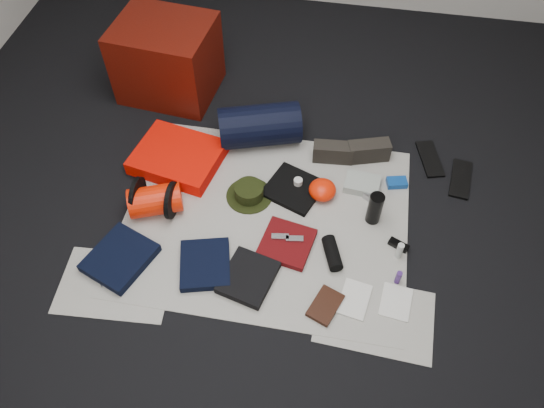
% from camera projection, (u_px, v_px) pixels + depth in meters
% --- Properties ---
extents(floor, '(4.50, 4.50, 0.02)m').
position_uv_depth(floor, '(266.00, 220.00, 3.03)').
color(floor, black).
rests_on(floor, ground).
extents(newspaper_mat, '(1.60, 1.30, 0.01)m').
position_uv_depth(newspaper_mat, '(266.00, 219.00, 3.02)').
color(newspaper_mat, beige).
rests_on(newspaper_mat, floor).
extents(newspaper_sheet_front_left, '(0.61, 0.44, 0.00)m').
position_uv_depth(newspaper_sheet_front_left, '(115.00, 284.00, 2.77)').
color(newspaper_sheet_front_left, beige).
rests_on(newspaper_sheet_front_left, floor).
extents(newspaper_sheet_front_right, '(0.60, 0.43, 0.00)m').
position_uv_depth(newspaper_sheet_front_right, '(375.00, 317.00, 2.66)').
color(newspaper_sheet_front_right, beige).
rests_on(newspaper_sheet_front_right, floor).
extents(red_cabinet, '(0.66, 0.57, 0.51)m').
position_uv_depth(red_cabinet, '(167.00, 59.00, 3.50)').
color(red_cabinet, '#540E06').
rests_on(red_cabinet, floor).
extents(sleeping_pad, '(0.58, 0.50, 0.09)m').
position_uv_depth(sleeping_pad, '(178.00, 157.00, 3.25)').
color(sleeping_pad, '#FA1202').
rests_on(sleeping_pad, newspaper_mat).
extents(stuff_sack, '(0.34, 0.27, 0.17)m').
position_uv_depth(stuff_sack, '(155.00, 200.00, 2.99)').
color(stuff_sack, '#F12004').
rests_on(stuff_sack, newspaper_mat).
extents(sack_strap_left, '(0.02, 0.22, 0.22)m').
position_uv_depth(sack_strap_left, '(138.00, 196.00, 2.99)').
color(sack_strap_left, black).
rests_on(sack_strap_left, newspaper_mat).
extents(sack_strap_right, '(0.02, 0.22, 0.22)m').
position_uv_depth(sack_strap_right, '(172.00, 200.00, 2.96)').
color(sack_strap_right, black).
rests_on(sack_strap_right, newspaper_mat).
extents(navy_duffel, '(0.56, 0.40, 0.26)m').
position_uv_depth(navy_duffel, '(260.00, 126.00, 3.29)').
color(navy_duffel, black).
rests_on(navy_duffel, newspaper_mat).
extents(boonie_brim, '(0.33, 0.33, 0.01)m').
position_uv_depth(boonie_brim, '(249.00, 196.00, 3.12)').
color(boonie_brim, black).
rests_on(boonie_brim, newspaper_mat).
extents(boonie_crown, '(0.17, 0.17, 0.07)m').
position_uv_depth(boonie_crown, '(249.00, 191.00, 3.09)').
color(boonie_crown, black).
rests_on(boonie_crown, boonie_brim).
extents(hiking_boot_left, '(0.25, 0.11, 0.12)m').
position_uv_depth(hiking_boot_left, '(333.00, 152.00, 3.25)').
color(hiking_boot_left, '#28251F').
rests_on(hiking_boot_left, newspaper_mat).
extents(hiking_boot_right, '(0.27, 0.17, 0.13)m').
position_uv_depth(hiking_boot_right, '(369.00, 151.00, 3.25)').
color(hiking_boot_right, '#28251F').
rests_on(hiking_boot_right, newspaper_mat).
extents(flip_flop_left, '(0.18, 0.31, 0.02)m').
position_uv_depth(flip_flop_left, '(430.00, 159.00, 3.30)').
color(flip_flop_left, black).
rests_on(flip_flop_left, floor).
extents(flip_flop_right, '(0.15, 0.31, 0.02)m').
position_uv_depth(flip_flop_right, '(461.00, 179.00, 3.20)').
color(flip_flop_right, black).
rests_on(flip_flop_right, floor).
extents(trousers_navy_a, '(0.40, 0.42, 0.05)m').
position_uv_depth(trousers_navy_a, '(120.00, 258.00, 2.83)').
color(trousers_navy_a, black).
rests_on(trousers_navy_a, newspaper_mat).
extents(trousers_navy_b, '(0.33, 0.35, 0.05)m').
position_uv_depth(trousers_navy_b, '(205.00, 264.00, 2.81)').
color(trousers_navy_b, black).
rests_on(trousers_navy_b, newspaper_mat).
extents(trousers_charcoal, '(0.31, 0.34, 0.04)m').
position_uv_depth(trousers_charcoal, '(248.00, 277.00, 2.76)').
color(trousers_charcoal, black).
rests_on(trousers_charcoal, newspaper_mat).
extents(black_tshirt, '(0.39, 0.38, 0.03)m').
position_uv_depth(black_tshirt, '(294.00, 189.00, 3.13)').
color(black_tshirt, black).
rests_on(black_tshirt, newspaper_mat).
extents(red_shirt, '(0.31, 0.31, 0.04)m').
position_uv_depth(red_shirt, '(287.00, 243.00, 2.90)').
color(red_shirt, '#57090B').
rests_on(red_shirt, newspaper_mat).
extents(orange_stuff_sack, '(0.19, 0.19, 0.10)m').
position_uv_depth(orange_stuff_sack, '(322.00, 190.00, 3.08)').
color(orange_stuff_sack, '#F12004').
rests_on(orange_stuff_sack, newspaper_mat).
extents(first_aid_pouch, '(0.22, 0.17, 0.05)m').
position_uv_depth(first_aid_pouch, '(362.00, 184.00, 3.14)').
color(first_aid_pouch, '#959D95').
rests_on(first_aid_pouch, newspaper_mat).
extents(water_bottle, '(0.10, 0.10, 0.21)m').
position_uv_depth(water_bottle, '(375.00, 208.00, 2.94)').
color(water_bottle, black).
rests_on(water_bottle, newspaper_mat).
extents(speaker, '(0.14, 0.21, 0.08)m').
position_uv_depth(speaker, '(332.00, 253.00, 2.84)').
color(speaker, black).
rests_on(speaker, newspaper_mat).
extents(compact_camera, '(0.12, 0.11, 0.04)m').
position_uv_depth(compact_camera, '(373.00, 197.00, 3.09)').
color(compact_camera, '#A9A9AE').
rests_on(compact_camera, newspaper_mat).
extents(cyan_case, '(0.13, 0.10, 0.04)m').
position_uv_depth(cyan_case, '(397.00, 183.00, 3.16)').
color(cyan_case, navy).
rests_on(cyan_case, newspaper_mat).
extents(toiletry_purple, '(0.04, 0.04, 0.09)m').
position_uv_depth(toiletry_purple, '(398.00, 277.00, 2.74)').
color(toiletry_purple, '#42216B').
rests_on(toiletry_purple, newspaper_mat).
extents(toiletry_clear, '(0.04, 0.04, 0.11)m').
position_uv_depth(toiletry_clear, '(400.00, 251.00, 2.83)').
color(toiletry_clear, silver).
rests_on(toiletry_clear, newspaper_mat).
extents(paperback_book, '(0.19, 0.23, 0.03)m').
position_uv_depth(paperback_book, '(325.00, 305.00, 2.68)').
color(paperback_book, black).
rests_on(paperback_book, newspaper_mat).
extents(map_booklet, '(0.18, 0.23, 0.01)m').
position_uv_depth(map_booklet, '(354.00, 299.00, 2.71)').
color(map_booklet, silver).
rests_on(map_booklet, newspaper_mat).
extents(map_printout, '(0.17, 0.21, 0.01)m').
position_uv_depth(map_printout, '(396.00, 302.00, 2.70)').
color(map_printout, silver).
rests_on(map_printout, newspaper_mat).
extents(sunglasses, '(0.12, 0.09, 0.03)m').
position_uv_depth(sunglasses, '(398.00, 245.00, 2.90)').
color(sunglasses, black).
rests_on(sunglasses, newspaper_mat).
extents(key_cluster, '(0.09, 0.09, 0.01)m').
position_uv_depth(key_cluster, '(107.00, 280.00, 2.78)').
color(key_cluster, '#A9A9AE').
rests_on(key_cluster, newspaper_mat).
extents(tape_roll, '(0.05, 0.05, 0.03)m').
position_uv_depth(tape_roll, '(298.00, 182.00, 3.12)').
color(tape_roll, silver).
rests_on(tape_roll, black_tshirt).
extents(energy_bar_a, '(0.10, 0.05, 0.01)m').
position_uv_depth(energy_bar_a, '(280.00, 237.00, 2.89)').
color(energy_bar_a, '#A9A9AE').
rests_on(energy_bar_a, red_shirt).
extents(energy_bar_b, '(0.10, 0.05, 0.01)m').
position_uv_depth(energy_bar_b, '(295.00, 239.00, 2.89)').
color(energy_bar_b, '#A9A9AE').
rests_on(energy_bar_b, red_shirt).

